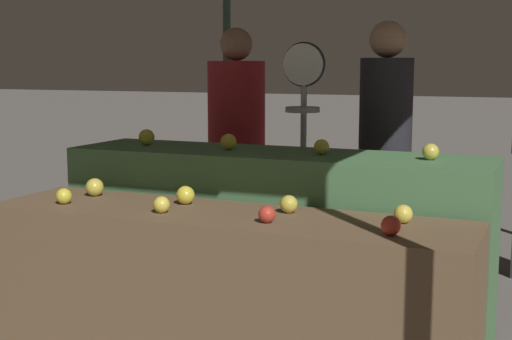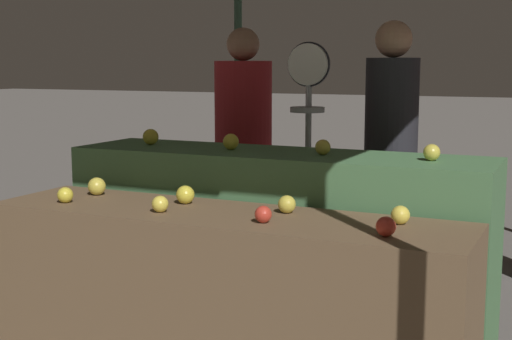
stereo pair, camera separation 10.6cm
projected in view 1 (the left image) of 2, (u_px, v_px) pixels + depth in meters
The scene contains 17 objects.
display_counter_front at pixel (224, 297), 3.14m from camera, with size 2.16×0.55×0.76m, color brown.
display_counter_back at pixel (275, 244), 3.67m from camera, with size 2.16×0.55×0.96m, color #4C7A4C.
apple_front_0 at pixel (64, 196), 3.28m from camera, with size 0.07×0.07×0.07m, color gold.
apple_front_1 at pixel (162, 205), 3.09m from camera, with size 0.07×0.07×0.07m, color yellow.
apple_front_2 at pixel (267, 214), 2.89m from camera, with size 0.07×0.07×0.07m, color red.
apple_front_3 at pixel (391, 226), 2.68m from camera, with size 0.08×0.08×0.08m, color red.
apple_front_4 at pixel (95, 187), 3.48m from camera, with size 0.09×0.09×0.09m, color gold.
apple_front_5 at pixel (185, 195), 3.28m from camera, with size 0.09×0.09×0.09m, color gold.
apple_front_6 at pixel (289, 204), 3.08m from camera, with size 0.08×0.08×0.08m, color gold.
apple_front_7 at pixel (403, 214), 2.88m from camera, with size 0.08×0.08×0.08m, color yellow.
apple_back_0 at pixel (147, 137), 3.90m from camera, with size 0.09×0.09×0.09m, color gold.
apple_back_1 at pixel (228, 142), 3.69m from camera, with size 0.08×0.08×0.08m, color gold.
apple_back_2 at pixel (322, 147), 3.49m from camera, with size 0.08×0.08×0.08m, color gold.
apple_back_3 at pixel (431, 152), 3.29m from camera, with size 0.08×0.08×0.08m, color gold.
produce_scale at pixel (303, 116), 4.14m from camera, with size 0.26×0.20×1.53m.
person_vendor_at_scale at pixel (385, 137), 4.26m from camera, with size 0.35×0.35×1.65m.
person_customer_left at pixel (237, 135), 4.71m from camera, with size 0.50×0.50×1.63m.
Camera 1 is at (1.33, -2.72, 1.39)m, focal length 50.00 mm.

